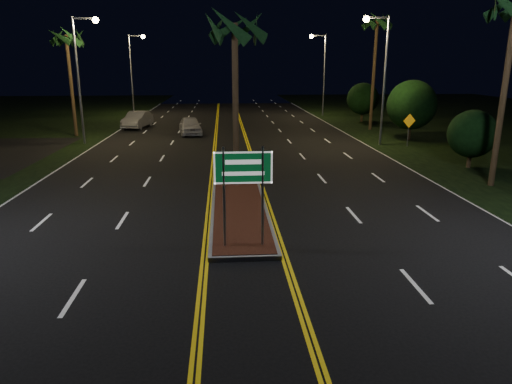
{
  "coord_description": "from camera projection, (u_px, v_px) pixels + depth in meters",
  "views": [
    {
      "loc": [
        -0.58,
        -10.8,
        5.74
      ],
      "look_at": [
        0.4,
        2.87,
        1.9
      ],
      "focal_mm": 32.0,
      "sensor_mm": 36.0,
      "label": 1
    }
  ],
  "objects": [
    {
      "name": "palm_left_far",
      "position": [
        66.0,
        38.0,
        35.88
      ],
      "size": [
        2.4,
        2.4,
        8.8
      ],
      "color": "#382819",
      "rests_on": "ground"
    },
    {
      "name": "streetlight_right_mid",
      "position": [
        380.0,
        66.0,
        32.29
      ],
      "size": [
        1.91,
        0.44,
        9.0
      ],
      "color": "gray",
      "rests_on": "ground"
    },
    {
      "name": "shrub_near",
      "position": [
        472.0,
        134.0,
        25.81
      ],
      "size": [
        2.7,
        2.7,
        3.3
      ],
      "color": "#382819",
      "rests_on": "ground"
    },
    {
      "name": "streetlight_left_mid",
      "position": [
        82.0,
        66.0,
        32.75
      ],
      "size": [
        1.91,
        0.44,
        9.0
      ],
      "color": "gray",
      "rests_on": "ground"
    },
    {
      "name": "warning_sign",
      "position": [
        409.0,
        126.0,
        32.66
      ],
      "size": [
        0.97,
        0.26,
        2.35
      ],
      "rotation": [
        0.0,
        0.0,
        0.24
      ],
      "color": "gray",
      "rests_on": "ground"
    },
    {
      "name": "streetlight_left_far",
      "position": [
        134.0,
        65.0,
        51.96
      ],
      "size": [
        1.91,
        0.44,
        9.0
      ],
      "color": "gray",
      "rests_on": "ground"
    },
    {
      "name": "highway_sign",
      "position": [
        243.0,
        177.0,
        14.0
      ],
      "size": [
        1.8,
        0.08,
        3.2
      ],
      "color": "gray",
      "rests_on": "ground"
    },
    {
      "name": "streetlight_right_far",
      "position": [
        321.0,
        65.0,
        51.5
      ],
      "size": [
        1.91,
        0.44,
        9.0
      ],
      "color": "gray",
      "rests_on": "ground"
    },
    {
      "name": "car_near",
      "position": [
        190.0,
        124.0,
        38.62
      ],
      "size": [
        2.92,
        5.46,
        1.73
      ],
      "primitive_type": "imported",
      "rotation": [
        0.0,
        0.0,
        0.14
      ],
      "color": "silver",
      "rests_on": "ground"
    },
    {
      "name": "palm_right_far",
      "position": [
        377.0,
        23.0,
        39.19
      ],
      "size": [
        2.4,
        2.4,
        10.3
      ],
      "color": "#382819",
      "rests_on": "ground"
    },
    {
      "name": "car_far",
      "position": [
        137.0,
        118.0,
        42.61
      ],
      "size": [
        3.19,
        5.67,
        1.79
      ],
      "primitive_type": "imported",
      "rotation": [
        0.0,
        0.0,
        -0.17
      ],
      "color": "#9FA0A8",
      "rests_on": "ground"
    },
    {
      "name": "ground",
      "position": [
        249.0,
        291.0,
        11.96
      ],
      "size": [
        120.0,
        120.0,
        0.0
      ],
      "primitive_type": "plane",
      "color": "black",
      "rests_on": "ground"
    },
    {
      "name": "shrub_mid",
      "position": [
        412.0,
        105.0,
        35.24
      ],
      "size": [
        3.78,
        3.78,
        4.62
      ],
      "color": "#382819",
      "rests_on": "ground"
    },
    {
      "name": "palm_median",
      "position": [
        235.0,
        28.0,
        20.08
      ],
      "size": [
        2.4,
        2.4,
        8.3
      ],
      "color": "#382819",
      "rests_on": "ground"
    },
    {
      "name": "shrub_far",
      "position": [
        363.0,
        99.0,
        46.86
      ],
      "size": [
        3.24,
        3.24,
        3.96
      ],
      "color": "#382819",
      "rests_on": "ground"
    },
    {
      "name": "median_island",
      "position": [
        239.0,
        208.0,
        18.66
      ],
      "size": [
        2.25,
        10.25,
        0.17
      ],
      "color": "gray",
      "rests_on": "ground"
    }
  ]
}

